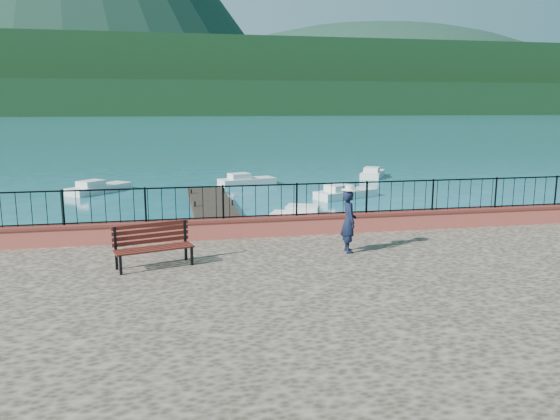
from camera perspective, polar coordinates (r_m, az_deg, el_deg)
name	(u,v)px	position (r m, az deg, el deg)	size (l,w,h in m)	color
ground	(343,317)	(13.54, 6.63, -11.00)	(2000.00, 2000.00, 0.00)	#19596B
parapet	(306,225)	(16.51, 2.76, -1.53)	(28.00, 0.46, 0.58)	#AE413E
railing	(306,200)	(16.36, 2.78, 1.09)	(27.00, 0.05, 0.95)	black
dock	(217,217)	(24.50, -6.63, -0.72)	(2.00, 16.00, 0.30)	#2D231C
far_forest	(174,99)	(311.98, -11.03, 11.33)	(900.00, 60.00, 18.00)	black
foothills	(172,80)	(372.33, -11.22, 13.21)	(900.00, 120.00, 44.00)	black
companion_hill	(376,111)	(614.25, 10.00, 10.17)	(448.00, 384.00, 180.00)	#142D23
park_bench	(154,255)	(13.47, -13.02, -4.55)	(1.95, 1.10, 1.03)	black
person	(349,221)	(14.47, 7.20, -1.17)	(0.61, 0.40, 1.66)	black
hat	(350,188)	(14.31, 7.29, 2.32)	(0.44, 0.44, 0.12)	white
boat_0	(116,239)	(20.11, -16.76, -2.92)	(4.17, 1.30, 0.80)	white
boat_1	(316,214)	(23.64, 3.82, -0.47)	(3.98, 1.30, 0.80)	white
boat_2	(346,191)	(30.50, 6.90, 2.02)	(3.64, 1.30, 0.80)	silver
boat_3	(99,186)	(33.92, -18.37, 2.43)	(3.99, 1.30, 0.80)	silver
boat_4	(247,179)	(35.39, -3.46, 3.29)	(3.63, 1.30, 0.80)	silver
boat_5	(373,172)	(39.67, 9.66, 3.97)	(3.34, 1.30, 0.80)	silver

